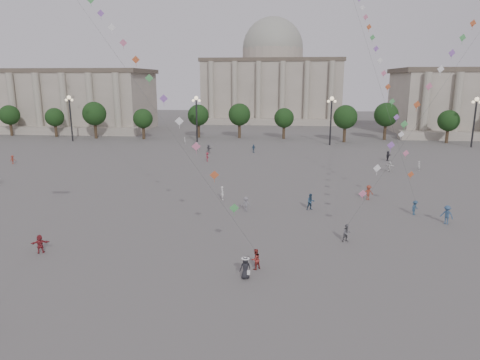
# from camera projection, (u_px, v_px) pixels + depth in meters

# --- Properties ---
(ground) EXTENTS (360.00, 360.00, 0.00)m
(ground) POSITION_uv_depth(u_px,v_px,m) (206.00, 294.00, 28.85)
(ground) COLOR #5F5C59
(ground) RESTS_ON ground
(hall_west) EXTENTS (84.00, 26.22, 17.20)m
(hall_west) POSITION_uv_depth(u_px,v_px,m) (12.00, 100.00, 125.57)
(hall_west) COLOR gray
(hall_west) RESTS_ON ground
(hall_central) EXTENTS (48.30, 34.30, 35.50)m
(hall_central) POSITION_uv_depth(u_px,v_px,m) (272.00, 80.00, 150.75)
(hall_central) COLOR gray
(hall_central) RESTS_ON ground
(tree_row) EXTENTS (137.12, 5.12, 8.00)m
(tree_row) POSITION_uv_depth(u_px,v_px,m) (264.00, 117.00, 103.16)
(tree_row) COLOR #3B2B1D
(tree_row) RESTS_ON ground
(lamp_post_far_west) EXTENTS (2.00, 0.90, 10.65)m
(lamp_post_far_west) POSITION_uv_depth(u_px,v_px,m) (70.00, 110.00, 99.59)
(lamp_post_far_west) COLOR #262628
(lamp_post_far_west) RESTS_ON ground
(lamp_post_mid_west) EXTENTS (2.00, 0.90, 10.65)m
(lamp_post_mid_west) POSITION_uv_depth(u_px,v_px,m) (196.00, 111.00, 96.51)
(lamp_post_mid_west) COLOR #262628
(lamp_post_mid_west) RESTS_ON ground
(lamp_post_mid_east) EXTENTS (2.00, 0.90, 10.65)m
(lamp_post_mid_east) POSITION_uv_depth(u_px,v_px,m) (331.00, 112.00, 93.43)
(lamp_post_mid_east) COLOR #262628
(lamp_post_mid_east) RESTS_ON ground
(lamp_post_far_east) EXTENTS (2.00, 0.90, 10.65)m
(lamp_post_far_east) POSITION_uv_depth(u_px,v_px,m) (475.00, 113.00, 90.34)
(lamp_post_far_east) COLOR #262628
(lamp_post_far_east) RESTS_ON ground
(person_crowd_0) EXTENTS (0.98, 0.92, 1.62)m
(person_crowd_0) POSITION_uv_depth(u_px,v_px,m) (253.00, 148.00, 85.16)
(person_crowd_0) COLOR #31506F
(person_crowd_0) RESTS_ON ground
(person_crowd_2) EXTENTS (0.90, 1.12, 1.51)m
(person_crowd_2) POSITION_uv_depth(u_px,v_px,m) (13.00, 160.00, 73.47)
(person_crowd_2) COLOR #993929
(person_crowd_2) RESTS_ON ground
(person_crowd_4) EXTENTS (1.70, 1.09, 1.75)m
(person_crowd_4) POSITION_uv_depth(u_px,v_px,m) (197.00, 146.00, 87.61)
(person_crowd_4) COLOR silver
(person_crowd_4) RESTS_ON ground
(person_crowd_6) EXTENTS (1.07, 0.62, 1.65)m
(person_crowd_6) POSITION_uv_depth(u_px,v_px,m) (246.00, 204.00, 46.81)
(person_crowd_6) COLOR slate
(person_crowd_6) RESTS_ON ground
(person_crowd_7) EXTENTS (1.64, 1.05, 1.69)m
(person_crowd_7) POSITION_uv_depth(u_px,v_px,m) (390.00, 167.00, 67.09)
(person_crowd_7) COLOR white
(person_crowd_7) RESTS_ON ground
(person_crowd_8) EXTENTS (1.30, 0.93, 1.81)m
(person_crowd_8) POSITION_uv_depth(u_px,v_px,m) (368.00, 193.00, 51.33)
(person_crowd_8) COLOR brown
(person_crowd_8) RESTS_ON ground
(person_crowd_9) EXTENTS (1.39, 1.57, 1.72)m
(person_crowd_9) POSITION_uv_depth(u_px,v_px,m) (388.00, 156.00, 76.53)
(person_crowd_9) COLOR black
(person_crowd_9) RESTS_ON ground
(person_crowd_10) EXTENTS (0.61, 0.66, 1.52)m
(person_crowd_10) POSITION_uv_depth(u_px,v_px,m) (185.00, 141.00, 96.32)
(person_crowd_10) COLOR silver
(person_crowd_10) RESTS_ON ground
(person_crowd_12) EXTENTS (1.52, 1.50, 1.75)m
(person_crowd_12) POSITION_uv_depth(u_px,v_px,m) (209.00, 149.00, 84.51)
(person_crowd_12) COLOR slate
(person_crowd_12) RESTS_ON ground
(person_crowd_13) EXTENTS (0.59, 0.71, 1.67)m
(person_crowd_13) POSITION_uv_depth(u_px,v_px,m) (222.00, 193.00, 51.37)
(person_crowd_13) COLOR white
(person_crowd_13) RESTS_ON ground
(person_crowd_14) EXTENTS (1.42, 1.35, 1.93)m
(person_crowd_14) POSITION_uv_depth(u_px,v_px,m) (447.00, 215.00, 42.65)
(person_crowd_14) COLOR #335174
(person_crowd_14) RESTS_ON ground
(person_crowd_16) EXTENTS (0.94, 0.63, 1.48)m
(person_crowd_16) POSITION_uv_depth(u_px,v_px,m) (194.00, 146.00, 89.36)
(person_crowd_16) COLOR slate
(person_crowd_16) RESTS_ON ground
(person_crowd_17) EXTENTS (0.70, 1.10, 1.63)m
(person_crowd_17) POSITION_uv_depth(u_px,v_px,m) (207.00, 157.00, 75.75)
(person_crowd_17) COLOR maroon
(person_crowd_17) RESTS_ON ground
(person_crowd_18) EXTENTS (1.06, 0.93, 1.83)m
(person_crowd_18) POSITION_uv_depth(u_px,v_px,m) (311.00, 202.00, 47.40)
(person_crowd_18) COLOR #2D4A65
(person_crowd_18) RESTS_ON ground
(person_crowd_21) EXTENTS (0.59, 0.66, 1.53)m
(person_crowd_21) POSITION_uv_depth(u_px,v_px,m) (419.00, 166.00, 68.10)
(person_crowd_21) COLOR beige
(person_crowd_21) RESTS_ON ground
(tourist_2) EXTENTS (1.54, 1.05, 1.59)m
(tourist_2) POSITION_uv_depth(u_px,v_px,m) (40.00, 244.00, 35.51)
(tourist_2) COLOR maroon
(tourist_2) RESTS_ON ground
(kite_flyer_0) EXTENTS (1.00, 0.99, 1.62)m
(kite_flyer_0) POSITION_uv_depth(u_px,v_px,m) (256.00, 259.00, 32.44)
(kite_flyer_0) COLOR maroon
(kite_flyer_0) RESTS_ON ground
(kite_flyer_1) EXTENTS (1.13, 1.14, 1.58)m
(kite_flyer_1) POSITION_uv_depth(u_px,v_px,m) (415.00, 208.00, 45.62)
(kite_flyer_1) COLOR #2C4965
(kite_flyer_1) RESTS_ON ground
(kite_flyer_2) EXTENTS (0.96, 0.87, 1.61)m
(kite_flyer_2) POSITION_uv_depth(u_px,v_px,m) (347.00, 233.00, 38.00)
(kite_flyer_2) COLOR #5C5C61
(kite_flyer_2) RESTS_ON ground
(hat_person) EXTENTS (0.94, 0.77, 1.69)m
(hat_person) POSITION_uv_depth(u_px,v_px,m) (245.00, 267.00, 30.87)
(hat_person) COLOR black
(hat_person) RESTS_ON ground
(kite_train_mid) EXTENTS (7.76, 44.65, 63.84)m
(kite_train_mid) POSITION_uv_depth(u_px,v_px,m) (358.00, 0.00, 63.38)
(kite_train_mid) COLOR #3F3F3F
(kite_train_mid) RESTS_ON ground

